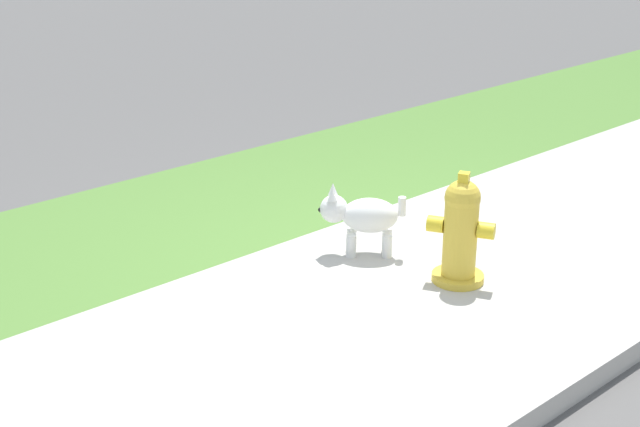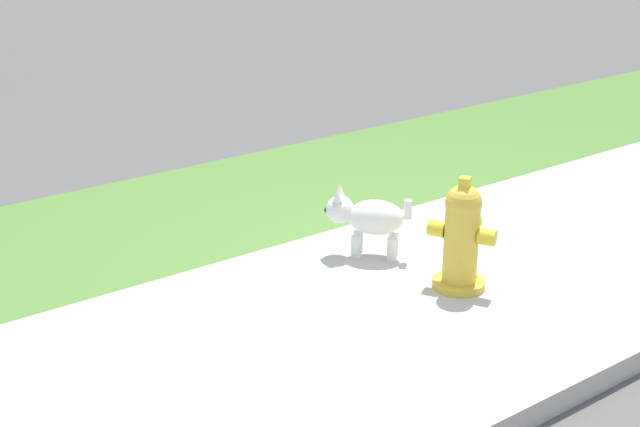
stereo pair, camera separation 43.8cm
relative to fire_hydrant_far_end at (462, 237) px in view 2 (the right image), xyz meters
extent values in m
plane|color=#5B5956|center=(-0.25, 0.04, -0.30)|extent=(120.00, 120.00, 0.00)
cube|color=#BCB7AD|center=(-0.25, 0.04, -0.30)|extent=(18.00, 2.00, 0.01)
cube|color=#568438|center=(-0.25, 1.87, -0.30)|extent=(18.00, 1.65, 0.01)
cube|color=#BCB7AD|center=(-0.25, -1.04, -0.24)|extent=(18.00, 0.16, 0.12)
cylinder|color=gold|center=(-0.01, 0.00, -0.28)|extent=(0.29, 0.29, 0.05)
cylinder|color=gold|center=(-0.01, 0.00, -0.03)|extent=(0.19, 0.19, 0.45)
sphere|color=gold|center=(-0.01, 0.00, 0.20)|extent=(0.19, 0.19, 0.19)
cube|color=yellow|center=(-0.01, 0.00, 0.31)|extent=(0.08, 0.08, 0.06)
cylinder|color=yellow|center=(-0.07, 0.12, 0.03)|extent=(0.12, 0.12, 0.09)
cylinder|color=yellow|center=(0.06, -0.12, 0.03)|extent=(0.12, 0.12, 0.09)
cylinder|color=yellow|center=(0.12, 0.07, 0.03)|extent=(0.15, 0.15, 0.12)
ellipsoid|color=white|center=(-0.11, 0.59, -0.05)|extent=(0.38, 0.38, 0.20)
sphere|color=white|center=(-0.26, 0.73, -0.02)|extent=(0.16, 0.16, 0.16)
sphere|color=black|center=(-0.32, 0.79, -0.02)|extent=(0.03, 0.03, 0.03)
cone|color=white|center=(-0.30, 0.71, 0.09)|extent=(0.08, 0.08, 0.07)
cone|color=white|center=(-0.23, 0.77, 0.09)|extent=(0.08, 0.08, 0.07)
cylinder|color=white|center=(-0.23, 0.62, -0.23)|extent=(0.06, 0.06, 0.15)
cylinder|color=white|center=(-0.15, 0.70, -0.23)|extent=(0.06, 0.06, 0.15)
cylinder|color=white|center=(-0.08, 0.47, -0.23)|extent=(0.06, 0.06, 0.15)
cylinder|color=white|center=(0.00, 0.55, -0.23)|extent=(0.06, 0.06, 0.15)
cylinder|color=white|center=(0.02, 0.45, 0.01)|extent=(0.05, 0.05, 0.11)
camera|label=1|loc=(-3.53, -2.81, 1.88)|focal=50.00mm
camera|label=2|loc=(-3.19, -3.08, 1.88)|focal=50.00mm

